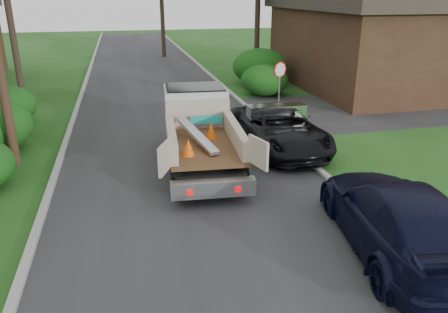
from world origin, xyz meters
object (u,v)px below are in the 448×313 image
Objects in this scene: flatbed_truck at (199,123)px; black_pickup at (279,128)px; navy_suv at (398,217)px; stop_sign at (280,77)px; house_right at (377,33)px.

black_pickup is (3.02, 0.34, -0.49)m from flatbed_truck.
black_pickup is 7.03m from navy_suv.
navy_suv is (-1.40, -11.50, -0.97)m from stop_sign.
stop_sign reaches higher than navy_suv.
navy_suv is (-9.20, -16.50, -2.36)m from house_right.
flatbed_truck is 1.14× the size of black_pickup.
stop_sign is at bearing -87.24° from navy_suv.
house_right is 19.04m from navy_suv.
house_right is 15.95m from flatbed_truck.
navy_suv is (3.22, -6.69, -0.44)m from flatbed_truck.
house_right is at bearing 42.60° from flatbed_truck.
flatbed_truck is 1.12× the size of navy_suv.
stop_sign is 0.19× the size of house_right.
house_right reaches higher than stop_sign.
house_right reaches higher than black_pickup.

